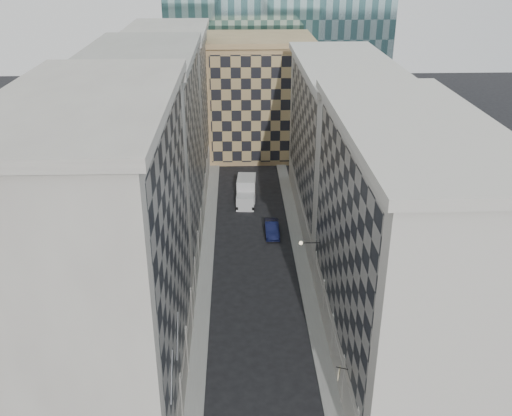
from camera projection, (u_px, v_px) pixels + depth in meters
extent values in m
cube|color=gray|center=(206.00, 268.00, 61.55)|extent=(1.50, 100.00, 0.15)
cube|color=gray|center=(303.00, 266.00, 61.88)|extent=(1.50, 100.00, 0.15)
cube|color=#A49D93|center=(104.00, 269.00, 39.32)|extent=(10.00, 22.00, 23.00)
cube|color=gray|center=(174.00, 249.00, 38.85)|extent=(0.25, 19.36, 18.00)
cube|color=#A49D93|center=(182.00, 379.00, 43.66)|extent=(0.45, 21.12, 3.20)
cube|color=#A49D93|center=(82.00, 100.00, 34.31)|extent=(10.80, 22.80, 0.70)
cylinder|color=#A49D93|center=(176.00, 399.00, 40.91)|extent=(0.90, 0.90, 4.40)
cylinder|color=#A49D93|center=(182.00, 350.00, 45.89)|extent=(0.90, 0.90, 4.40)
cylinder|color=#A49D93|center=(187.00, 310.00, 50.88)|extent=(0.90, 0.90, 4.40)
cube|color=gray|center=(148.00, 164.00, 59.46)|extent=(10.00, 22.00, 22.00)
cube|color=gray|center=(194.00, 150.00, 58.98)|extent=(0.25, 19.36, 17.00)
cube|color=gray|center=(198.00, 242.00, 63.59)|extent=(0.45, 21.12, 3.20)
cube|color=gray|center=(139.00, 53.00, 54.66)|extent=(10.80, 22.80, 0.70)
cylinder|color=gray|center=(192.00, 277.00, 55.86)|extent=(0.90, 0.90, 4.40)
cylinder|color=gray|center=(195.00, 250.00, 60.84)|extent=(0.90, 0.90, 4.40)
cylinder|color=gray|center=(198.00, 226.00, 65.82)|extent=(0.90, 0.90, 4.40)
cylinder|color=gray|center=(200.00, 206.00, 70.80)|extent=(0.90, 0.90, 4.40)
cube|color=#A49D93|center=(170.00, 112.00, 79.60)|extent=(10.00, 22.00, 21.00)
cube|color=gray|center=(204.00, 101.00, 79.12)|extent=(0.25, 19.36, 16.00)
cube|color=#A49D93|center=(207.00, 171.00, 83.51)|extent=(0.45, 21.12, 3.20)
cube|color=#A49D93|center=(165.00, 31.00, 75.01)|extent=(10.80, 22.80, 0.70)
cylinder|color=#A49D93|center=(203.00, 189.00, 75.78)|extent=(0.90, 0.90, 4.40)
cylinder|color=#A49D93|center=(205.00, 174.00, 80.76)|extent=(0.90, 0.90, 4.40)
cylinder|color=#A49D93|center=(206.00, 160.00, 85.74)|extent=(0.90, 0.90, 4.40)
cylinder|color=#A49D93|center=(208.00, 148.00, 90.73)|extent=(0.90, 0.90, 4.40)
cube|color=beige|center=(402.00, 254.00, 44.29)|extent=(10.00, 26.00, 20.00)
cube|color=gray|center=(341.00, 238.00, 43.49)|extent=(0.25, 22.88, 15.00)
cube|color=beige|center=(334.00, 342.00, 47.68)|extent=(0.45, 24.96, 3.20)
cube|color=beige|center=(418.00, 125.00, 39.91)|extent=(10.80, 26.80, 0.70)
cylinder|color=beige|center=(348.00, 380.00, 42.72)|extent=(0.90, 0.90, 4.40)
cylinder|color=beige|center=(337.00, 336.00, 47.43)|extent=(0.90, 0.90, 4.40)
cylinder|color=beige|center=(327.00, 301.00, 52.14)|extent=(0.90, 0.90, 4.40)
cylinder|color=beige|center=(319.00, 271.00, 56.85)|extent=(0.90, 0.90, 4.40)
cube|color=beige|center=(342.00, 147.00, 68.95)|extent=(10.00, 28.00, 19.00)
cube|color=gray|center=(302.00, 136.00, 68.16)|extent=(0.25, 24.64, 14.00)
cube|color=beige|center=(300.00, 207.00, 72.14)|extent=(0.45, 26.88, 3.20)
cube|color=beige|center=(347.00, 65.00, 64.79)|extent=(10.80, 28.80, 0.70)
cube|color=#9D7C53|center=(259.00, 99.00, 92.42)|extent=(16.00, 14.00, 18.00)
cube|color=tan|center=(261.00, 110.00, 85.99)|extent=(15.20, 0.25, 16.50)
cube|color=#9D7C53|center=(259.00, 39.00, 88.45)|extent=(16.80, 14.80, 0.80)
cube|color=#302B25|center=(245.00, 52.00, 102.92)|extent=(6.00, 6.00, 28.00)
cylinder|color=gray|center=(172.00, 377.00, 34.63)|extent=(0.10, 2.33, 2.33)
cylinder|color=gray|center=(177.00, 336.00, 38.25)|extent=(0.10, 2.33, 2.33)
cylinder|color=black|center=(310.00, 243.00, 53.85)|extent=(1.80, 0.08, 0.08)
sphere|color=#FFE5B2|center=(301.00, 243.00, 53.82)|extent=(0.36, 0.36, 0.36)
cube|color=silver|center=(245.00, 201.00, 75.20)|extent=(2.50, 2.69, 1.90)
cube|color=silver|center=(246.00, 189.00, 77.39)|extent=(2.69, 3.96, 3.27)
cylinder|color=black|center=(237.00, 207.00, 74.67)|extent=(0.38, 0.97, 0.95)
cylinder|color=black|center=(253.00, 208.00, 74.60)|extent=(0.38, 0.97, 0.95)
cylinder|color=black|center=(239.00, 193.00, 79.07)|extent=(0.38, 0.97, 0.95)
cylinder|color=black|center=(255.00, 193.00, 79.00)|extent=(0.38, 0.97, 0.95)
imported|color=#0E1336|center=(272.00, 229.00, 68.40)|extent=(1.67, 4.71, 1.55)
cylinder|color=black|center=(342.00, 368.00, 40.87)|extent=(0.86, 0.35, 0.06)
cube|color=beige|center=(339.00, 373.00, 41.05)|extent=(0.32, 0.75, 0.78)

